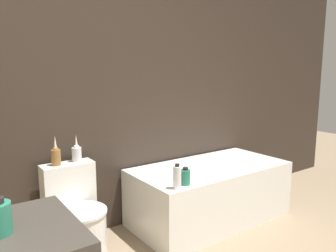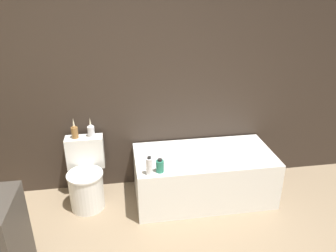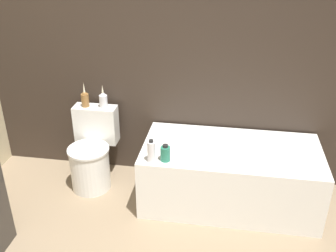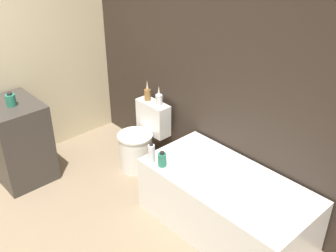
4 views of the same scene
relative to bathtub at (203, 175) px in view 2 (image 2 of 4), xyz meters
name	(u,v)px [view 2 (image 2 of 4)]	position (x,y,z in m)	size (l,w,h in m)	color
wall_back_tiled	(127,75)	(-0.75, 0.42, 1.03)	(6.40, 0.06, 2.60)	#332821
bathtub	(203,175)	(0.00, 0.00, 0.00)	(1.46, 0.74, 0.53)	white
toilet	(86,178)	(-1.24, 0.08, 0.03)	(0.39, 0.52, 0.70)	white
vase_gold	(75,131)	(-1.33, 0.25, 0.51)	(0.07, 0.07, 0.23)	olive
vase_silver	(91,130)	(-1.16, 0.27, 0.50)	(0.07, 0.07, 0.21)	silver
shampoo_bottle_tall	(149,166)	(-0.61, -0.30, 0.35)	(0.06, 0.06, 0.19)	silver
shampoo_bottle_short	(160,166)	(-0.51, -0.27, 0.32)	(0.08, 0.08, 0.14)	#267259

